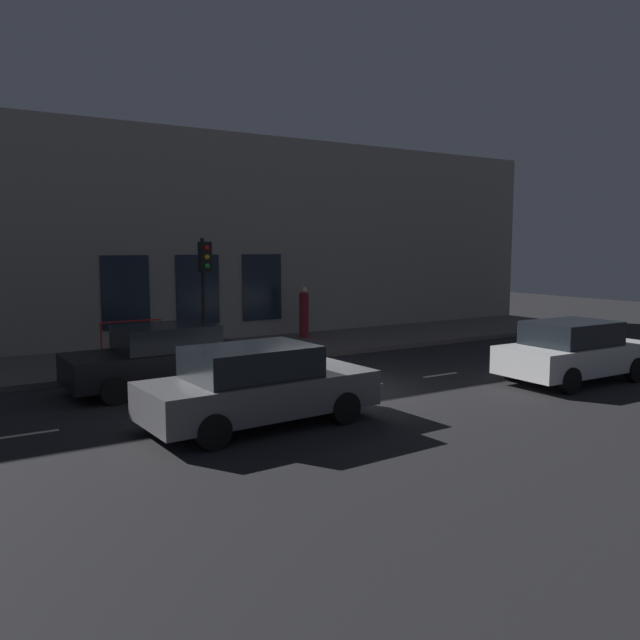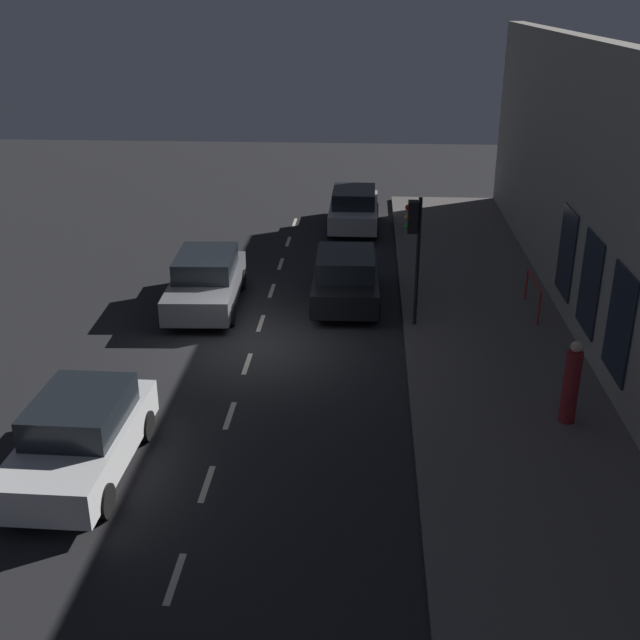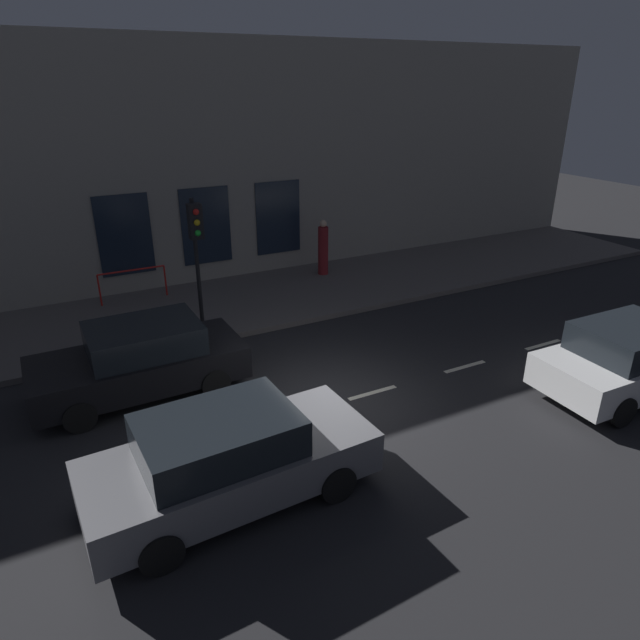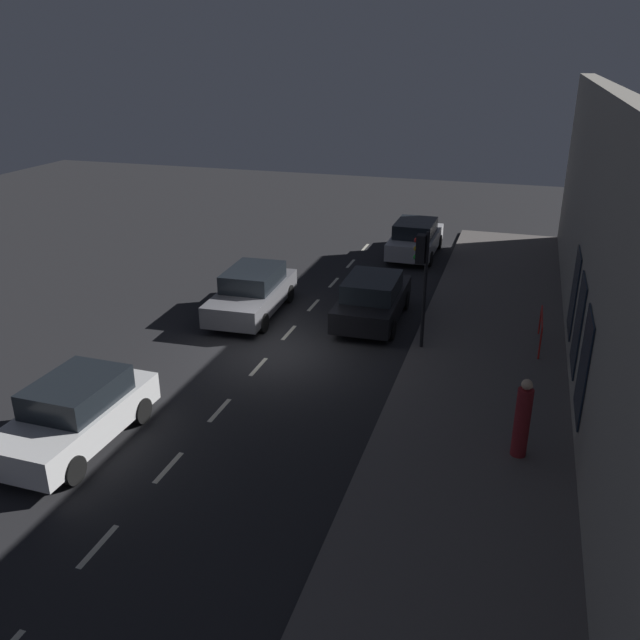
% 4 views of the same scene
% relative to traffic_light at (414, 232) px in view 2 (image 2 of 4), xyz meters
% --- Properties ---
extents(ground_plane, '(60.00, 60.00, 0.00)m').
position_rel_traffic_light_xyz_m(ground_plane, '(-4.17, -1.48, -2.79)').
color(ground_plane, '#232326').
extents(sidewalk, '(4.50, 32.00, 0.15)m').
position_rel_traffic_light_xyz_m(sidewalk, '(2.08, -1.48, -2.72)').
color(sidewalk, '#5B5654').
rests_on(sidewalk, ground).
extents(building_facade, '(0.65, 32.00, 7.52)m').
position_rel_traffic_light_xyz_m(building_facade, '(4.63, -1.48, 0.96)').
color(building_facade, gray).
rests_on(building_facade, ground).
extents(lane_centre_line, '(0.12, 27.20, 0.01)m').
position_rel_traffic_light_xyz_m(lane_centre_line, '(-4.17, -2.48, -2.79)').
color(lane_centre_line, beige).
rests_on(lane_centre_line, ground).
extents(traffic_light, '(0.45, 0.32, 3.56)m').
position_rel_traffic_light_xyz_m(traffic_light, '(0.00, 0.00, 0.00)').
color(traffic_light, black).
rests_on(traffic_light, sidewalk).
extents(parked_car_0, '(1.96, 4.44, 1.58)m').
position_rel_traffic_light_xyz_m(parked_car_0, '(-1.77, 9.92, -2.00)').
color(parked_car_0, '#B7B7BC').
rests_on(parked_car_0, ground).
extents(parked_car_1, '(2.13, 4.67, 1.58)m').
position_rel_traffic_light_xyz_m(parked_car_1, '(-5.93, 1.36, -2.00)').
color(parked_car_1, slate).
rests_on(parked_car_1, ground).
extents(parked_car_2, '(2.06, 4.43, 1.58)m').
position_rel_traffic_light_xyz_m(parked_car_2, '(-1.84, 1.91, -2.00)').
color(parked_car_2, black).
rests_on(parked_car_2, ground).
extents(parked_car_3, '(2.00, 4.22, 1.58)m').
position_rel_traffic_light_xyz_m(parked_car_3, '(-6.62, -7.40, -2.00)').
color(parked_car_3, silver).
rests_on(parked_car_3, ground).
extents(pedestrian_0, '(0.49, 0.49, 1.86)m').
position_rel_traffic_light_xyz_m(pedestrian_0, '(3.12, -5.11, -1.77)').
color(pedestrian_0, maroon).
rests_on(pedestrian_0, sidewalk).
extents(red_railing, '(0.05, 1.97, 0.97)m').
position_rel_traffic_light_xyz_m(red_railing, '(3.53, 1.10, -1.93)').
color(red_railing, red).
rests_on(red_railing, sidewalk).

